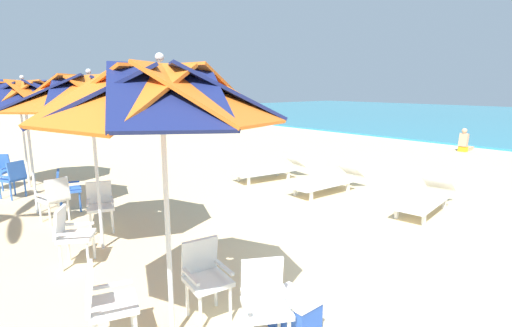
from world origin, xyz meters
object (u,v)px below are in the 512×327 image
Objects in this scene: plastic_chair_3 at (71,233)px; cooler_box at (295,313)px; plastic_chair_2 at (205,274)px; beach_umbrella_1 at (90,94)px; beach_umbrella_0 at (161,96)px; sun_lounger_2 at (328,181)px; plastic_chair_5 at (55,197)px; plastic_chair_6 at (66,188)px; plastic_chair_7 at (13,177)px; sun_lounger_3 at (270,169)px; beachgoer_seated at (465,144)px; plastic_chair_1 at (265,299)px; plastic_chair_0 at (105,301)px; beach_umbrella_2 at (24,96)px; plastic_chair_4 at (100,203)px; beach_umbrella_3 at (19,94)px; sun_lounger_1 at (425,198)px.

plastic_chair_3 reaches higher than cooler_box.
beach_umbrella_1 reaches higher than plastic_chair_2.
beach_umbrella_0 is 1.29× the size of sun_lounger_2.
beach_umbrella_1 is 3.19× the size of plastic_chair_5.
plastic_chair_6 is at bearing 177.11° from beach_umbrella_1.
plastic_chair_7 reaches higher than cooler_box.
sun_lounger_3 is at bearing 109.22° from plastic_chair_3.
beachgoer_seated reaches higher than plastic_chair_7.
plastic_chair_6 reaches higher than sun_lounger_2.
beachgoer_seated is at bearing 104.01° from plastic_chair_1.
plastic_chair_0 and plastic_chair_3 have the same top height.
plastic_chair_2 is 0.32× the size of beach_umbrella_2.
plastic_chair_2 is 3.39m from plastic_chair_4.
beach_umbrella_2 is 3.14× the size of plastic_chair_6.
plastic_chair_3 is at bearing -13.60° from plastic_chair_6.
sun_lounger_3 is at bearing 107.71° from beach_umbrella_1.
beach_umbrella_3 reaches higher than sun_lounger_1.
sun_lounger_1 is 1.00× the size of sun_lounger_3.
plastic_chair_5 reaches higher than sun_lounger_3.
sun_lounger_3 is at bearing -174.93° from sun_lounger_2.
plastic_chair_0 is at bearing -118.87° from beach_umbrella_0.
plastic_chair_7 is at bearing -173.80° from plastic_chair_2.
cooler_box is at bearing 12.50° from beach_umbrella_1.
beachgoer_seated is at bearing 80.08° from beach_umbrella_2.
plastic_chair_5 is 14.45m from beachgoer_seated.
plastic_chair_0 is 3.18m from beach_umbrella_1.
beach_umbrella_2 reaches higher than plastic_chair_6.
beach_umbrella_2 is 1.23× the size of sun_lounger_1.
sun_lounger_2 is (-2.19, 6.11, -0.22)m from plastic_chair_0.
plastic_chair_2 is at bearing 1.99° from beach_umbrella_3.
beach_umbrella_1 is at bearing -18.68° from plastic_chair_4.
beach_umbrella_3 is at bearing -179.47° from beach_umbrella_1.
plastic_chair_0 is 1.00× the size of plastic_chair_5.
beach_umbrella_0 is at bearing 6.23° from plastic_chair_3.
plastic_chair_6 is 0.39× the size of sun_lounger_1.
beach_umbrella_1 is 3.19× the size of plastic_chair_3.
plastic_chair_1 reaches higher than sun_lounger_3.
plastic_chair_5 is (-2.09, 0.31, 0.00)m from plastic_chair_3.
plastic_chair_5 is at bearing 172.10° from plastic_chair_0.
sun_lounger_3 is (-1.64, 5.14, -2.11)m from beach_umbrella_1.
plastic_chair_4 is 1.08m from plastic_chair_5.
plastic_chair_7 is at bearing 177.41° from plastic_chair_0.
sun_lounger_2 and sun_lounger_3 have the same top height.
beach_umbrella_2 is (-5.16, -0.61, 1.84)m from plastic_chair_2.
plastic_chair_3 is at bearing -88.54° from beachgoer_seated.
plastic_chair_5 reaches higher than cooler_box.
beach_umbrella_3 is 8.79m from cooler_box.
plastic_chair_4 is 5.15m from sun_lounger_2.
plastic_chair_3 is at bearing -70.78° from sun_lounger_3.
plastic_chair_3 reaches higher than sun_lounger_1.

